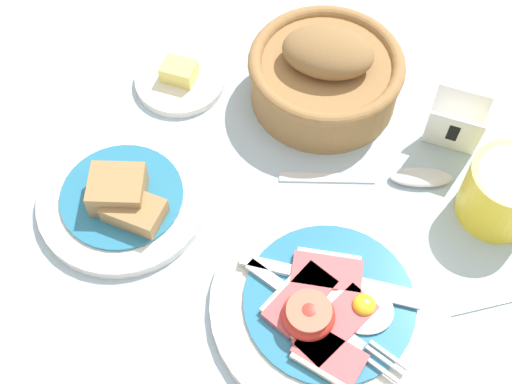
# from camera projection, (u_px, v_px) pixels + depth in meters

# --- Properties ---
(ground_plane) EXTENTS (3.00, 3.00, 0.00)m
(ground_plane) POSITION_uv_depth(u_px,v_px,m) (268.00, 306.00, 0.72)
(ground_plane) COLOR #A3BCD1
(breakfast_plate) EXTENTS (0.24, 0.24, 0.04)m
(breakfast_plate) POSITION_uv_depth(u_px,v_px,m) (328.00, 305.00, 0.71)
(breakfast_plate) COLOR silver
(breakfast_plate) RESTS_ON ground_plane
(bread_plate) EXTENTS (0.19, 0.19, 0.05)m
(bread_plate) POSITION_uv_depth(u_px,v_px,m) (123.00, 199.00, 0.77)
(bread_plate) COLOR silver
(bread_plate) RESTS_ON ground_plane
(sugar_cup) EXTENTS (0.08, 0.08, 0.07)m
(sugar_cup) POSITION_uv_depth(u_px,v_px,m) (504.00, 191.00, 0.74)
(sugar_cup) COLOR yellow
(sugar_cup) RESTS_ON ground_plane
(bread_basket) EXTENTS (0.18, 0.18, 0.10)m
(bread_basket) POSITION_uv_depth(u_px,v_px,m) (325.00, 74.00, 0.83)
(bread_basket) COLOR olive
(bread_basket) RESTS_ON ground_plane
(butter_dish) EXTENTS (0.11, 0.11, 0.03)m
(butter_dish) POSITION_uv_depth(u_px,v_px,m) (180.00, 79.00, 0.87)
(butter_dish) COLOR silver
(butter_dish) RESTS_ON ground_plane
(number_card) EXTENTS (0.07, 0.05, 0.07)m
(number_card) POSITION_uv_depth(u_px,v_px,m) (455.00, 126.00, 0.79)
(number_card) COLOR white
(number_card) RESTS_ON ground_plane
(teaspoon_stray) EXTENTS (0.18, 0.11, 0.01)m
(teaspoon_stray) POSITION_uv_depth(u_px,v_px,m) (396.00, 177.00, 0.79)
(teaspoon_stray) COLOR silver
(teaspoon_stray) RESTS_ON ground_plane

